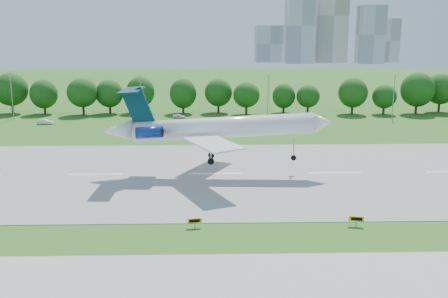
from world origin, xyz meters
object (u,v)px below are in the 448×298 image
at_px(service_vehicle_b, 179,116).
at_px(service_vehicle_a, 45,122).
at_px(airliner, 212,127).
at_px(taxi_sign_left, 195,221).

bearing_deg(service_vehicle_b, service_vehicle_a, 114.01).
xyz_separation_m(airliner, service_vehicle_b, (-9.01, 58.68, -7.32)).
relative_size(airliner, taxi_sign_left, 21.96).
bearing_deg(airliner, taxi_sign_left, -93.96).
height_order(taxi_sign_left, service_vehicle_b, service_vehicle_b).
bearing_deg(service_vehicle_b, airliner, -161.85).
xyz_separation_m(taxi_sign_left, service_vehicle_a, (-41.36, 73.51, -0.23)).
bearing_deg(taxi_sign_left, service_vehicle_b, 85.87).
bearing_deg(taxi_sign_left, service_vehicle_a, 110.44).
bearing_deg(airliner, service_vehicle_b, 99.77).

